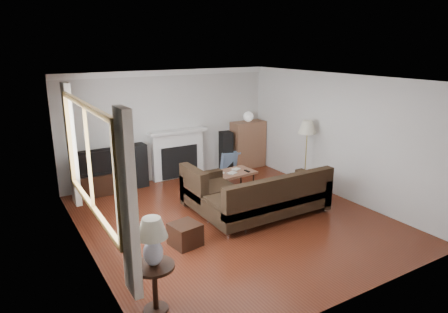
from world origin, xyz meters
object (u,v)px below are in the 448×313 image
bookshelf (248,144)px  side_table (155,288)px  sectional_sofa (268,196)px  floor_lamp (306,155)px  tv_stand (96,184)px  coffee_table (230,182)px

bookshelf → side_table: 5.96m
sectional_sofa → floor_lamp: bearing=26.9°
tv_stand → side_table: 4.23m
bookshelf → side_table: size_ratio=1.95×
sectional_sofa → side_table: bearing=-152.1°
bookshelf → floor_lamp: floor_lamp is taller
tv_stand → coffee_table: bearing=-26.6°
floor_lamp → coffee_table: bearing=155.9°
floor_lamp → side_table: size_ratio=2.48×
tv_stand → sectional_sofa: sectional_sofa is taller
tv_stand → bookshelf: 3.86m
coffee_table → floor_lamp: size_ratio=0.72×
side_table → tv_stand: bearing=85.3°
coffee_table → floor_lamp: (1.51, -0.67, 0.54)m
bookshelf → coffee_table: 1.88m
bookshelf → coffee_table: (-1.33, -1.28, -0.38)m
sectional_sofa → coffee_table: (0.10, 1.49, -0.19)m
coffee_table → side_table: (-2.86, -2.95, 0.09)m
bookshelf → sectional_sofa: 3.12m
bookshelf → coffee_table: bearing=-136.2°
coffee_table → floor_lamp: 1.74m
bookshelf → side_table: (-4.19, -4.23, -0.29)m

